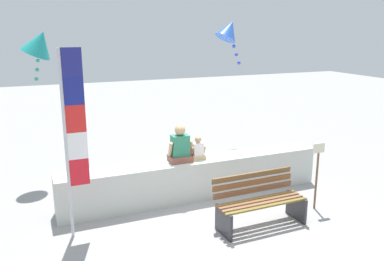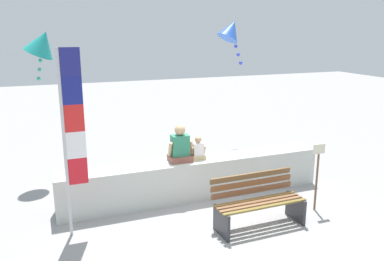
% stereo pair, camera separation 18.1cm
% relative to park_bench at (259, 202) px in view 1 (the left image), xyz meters
% --- Properties ---
extents(ground_plane, '(40.00, 40.00, 0.00)m').
position_rel_park_bench_xyz_m(ground_plane, '(-0.56, 0.42, -0.42)').
color(ground_plane, '#969393').
extents(seawall_ledge, '(5.38, 0.60, 0.79)m').
position_rel_park_bench_xyz_m(seawall_ledge, '(-0.56, 1.53, -0.02)').
color(seawall_ledge, '#B9BCB4').
rests_on(seawall_ledge, ground).
extents(park_bench, '(1.60, 0.64, 0.88)m').
position_rel_park_bench_xyz_m(park_bench, '(0.00, 0.00, 0.00)').
color(park_bench, brown).
rests_on(park_bench, ground).
extents(person_adult, '(0.48, 0.35, 0.73)m').
position_rel_park_bench_xyz_m(person_adult, '(-0.86, 1.54, 0.66)').
color(person_adult, brown).
rests_on(person_adult, seawall_ledge).
extents(person_child, '(0.30, 0.22, 0.47)m').
position_rel_park_bench_xyz_m(person_child, '(-0.48, 1.54, 0.56)').
color(person_child, tan).
rests_on(person_child, seawall_ledge).
extents(flag_banner, '(0.35, 0.05, 3.04)m').
position_rel_park_bench_xyz_m(flag_banner, '(-2.93, 0.82, 1.36)').
color(flag_banner, '#B7B7BC').
rests_on(flag_banner, ground).
extents(kite_blue, '(0.72, 0.73, 1.07)m').
position_rel_park_bench_xyz_m(kite_blue, '(0.89, 2.94, 2.86)').
color(kite_blue, blue).
extents(kite_teal, '(0.96, 0.86, 1.12)m').
position_rel_park_bench_xyz_m(kite_teal, '(-3.18, 3.81, 2.60)').
color(kite_teal, teal).
extents(sign_post, '(0.24, 0.04, 1.29)m').
position_rel_park_bench_xyz_m(sign_post, '(1.32, 0.14, 0.35)').
color(sign_post, brown).
rests_on(sign_post, ground).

